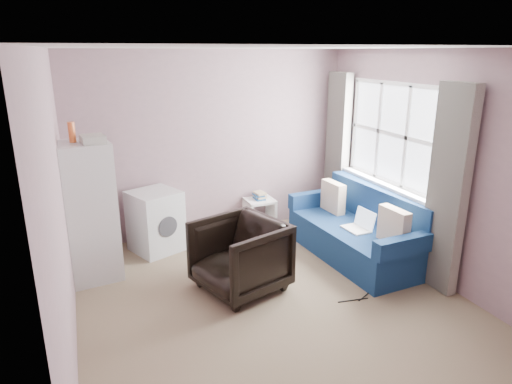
{
  "coord_description": "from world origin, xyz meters",
  "views": [
    {
      "loc": [
        -1.69,
        -3.81,
        2.48
      ],
      "look_at": [
        0.05,
        0.6,
        1.0
      ],
      "focal_mm": 32.0,
      "sensor_mm": 36.0,
      "label": 1
    }
  ],
  "objects_px": {
    "armchair": "(240,253)",
    "side_table": "(259,211)",
    "fridge": "(89,211)",
    "washing_machine": "(156,220)",
    "sofa": "(360,232)"
  },
  "relations": [
    {
      "from": "side_table",
      "to": "fridge",
      "type": "bearing_deg",
      "value": -163.06
    },
    {
      "from": "washing_machine",
      "to": "side_table",
      "type": "relative_size",
      "value": 1.45
    },
    {
      "from": "fridge",
      "to": "armchair",
      "type": "bearing_deg",
      "value": -39.37
    },
    {
      "from": "fridge",
      "to": "washing_machine",
      "type": "distance_m",
      "value": 0.99
    },
    {
      "from": "washing_machine",
      "to": "side_table",
      "type": "distance_m",
      "value": 1.54
    },
    {
      "from": "washing_machine",
      "to": "sofa",
      "type": "distance_m",
      "value": 2.58
    },
    {
      "from": "armchair",
      "to": "fridge",
      "type": "height_order",
      "value": "fridge"
    },
    {
      "from": "washing_machine",
      "to": "side_table",
      "type": "height_order",
      "value": "washing_machine"
    },
    {
      "from": "armchair",
      "to": "side_table",
      "type": "bearing_deg",
      "value": 133.31
    },
    {
      "from": "fridge",
      "to": "side_table",
      "type": "distance_m",
      "value": 2.46
    },
    {
      "from": "armchair",
      "to": "fridge",
      "type": "bearing_deg",
      "value": -139.68
    },
    {
      "from": "washing_machine",
      "to": "side_table",
      "type": "xyz_separation_m",
      "value": [
        1.52,
        0.22,
        -0.16
      ]
    },
    {
      "from": "side_table",
      "to": "sofa",
      "type": "xyz_separation_m",
      "value": [
        0.81,
        -1.33,
        0.06
      ]
    },
    {
      "from": "armchair",
      "to": "fridge",
      "type": "relative_size",
      "value": 0.48
    },
    {
      "from": "armchair",
      "to": "fridge",
      "type": "xyz_separation_m",
      "value": [
        -1.44,
        0.88,
        0.36
      ]
    }
  ]
}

